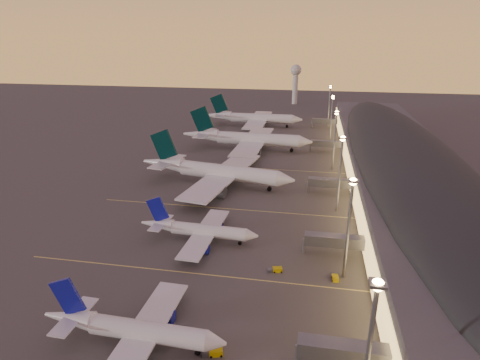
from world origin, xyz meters
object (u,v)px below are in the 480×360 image
(airliner_narrow_south, at_px, (133,330))
(baggage_tug_d, at_px, (335,277))
(airliner_wide_near, at_px, (215,171))
(airliner_wide_far, at_px, (253,118))
(radar_tower, at_px, (296,78))
(airliner_narrow_north, at_px, (199,230))
(airliner_wide_mid, at_px, (246,139))
(baggage_tug_c, at_px, (276,270))
(baggage_tug_a, at_px, (213,352))

(airliner_narrow_south, bearing_deg, baggage_tug_d, 38.56)
(airliner_wide_near, xyz_separation_m, airliner_wide_far, (-1.46, 107.96, -0.05))
(airliner_wide_near, height_order, radar_tower, radar_tower)
(airliner_narrow_north, xyz_separation_m, airliner_wide_mid, (-2.67, 98.47, 2.33))
(airliner_wide_near, height_order, airliner_wide_mid, airliner_wide_mid)
(baggage_tug_c, xyz_separation_m, baggage_tug_d, (14.53, -0.65, -0.00))
(airliner_narrow_north, relative_size, airliner_wide_near, 0.55)
(airliner_wide_mid, relative_size, baggage_tug_a, 16.39)
(airliner_narrow_south, xyz_separation_m, baggage_tug_d, (38.81, 29.30, -2.93))
(airliner_narrow_south, xyz_separation_m, baggage_tug_c, (24.27, 29.95, -2.92))
(airliner_wide_mid, xyz_separation_m, baggage_tug_d, (40.60, -111.38, -5.08))
(airliner_narrow_south, bearing_deg, baggage_tug_c, 52.49)
(airliner_wide_far, bearing_deg, airliner_wide_near, -88.89)
(airliner_wide_near, distance_m, airliner_wide_far, 107.97)
(radar_tower, xyz_separation_m, baggage_tug_a, (0.76, -290.33, -21.35))
(airliner_wide_mid, distance_m, baggage_tug_d, 118.66)
(airliner_wide_far, relative_size, baggage_tug_c, 16.62)
(airliner_wide_far, bearing_deg, airliner_narrow_north, -86.80)
(baggage_tug_c, bearing_deg, airliner_wide_near, 102.67)
(airliner_narrow_south, relative_size, radar_tower, 1.13)
(airliner_narrow_north, bearing_deg, airliner_narrow_south, -88.61)
(radar_tower, bearing_deg, baggage_tug_a, -89.85)
(airliner_narrow_north, xyz_separation_m, airliner_wide_far, (-7.70, 153.81, 2.01))
(airliner_narrow_south, relative_size, airliner_wide_far, 0.58)
(airliner_wide_near, relative_size, radar_tower, 1.97)
(airliner_wide_near, height_order, airliner_wide_far, airliner_wide_near)
(airliner_wide_near, distance_m, baggage_tug_a, 90.54)
(airliner_wide_near, height_order, baggage_tug_d, airliner_wide_near)
(radar_tower, bearing_deg, airliner_narrow_south, -92.93)
(airliner_wide_near, distance_m, baggage_tug_c, 65.41)
(baggage_tug_d, bearing_deg, baggage_tug_c, -97.33)
(airliner_narrow_north, height_order, baggage_tug_c, airliner_narrow_north)
(airliner_narrow_north, relative_size, airliner_wide_far, 0.55)
(airliner_wide_mid, xyz_separation_m, radar_tower, (16.65, 149.78, 16.30))
(baggage_tug_a, bearing_deg, baggage_tug_c, 57.26)
(baggage_tug_d, bearing_deg, airliner_wide_mid, -164.73)
(airliner_narrow_north, height_order, airliner_wide_mid, airliner_wide_mid)
(airliner_wide_near, bearing_deg, radar_tower, 94.13)
(airliner_wide_mid, bearing_deg, baggage_tug_a, -80.65)
(airliner_wide_near, xyz_separation_m, baggage_tug_a, (20.99, -87.94, -4.78))
(airliner_narrow_south, relative_size, baggage_tug_c, 9.63)
(airliner_wide_far, distance_m, baggage_tug_d, 172.92)
(radar_tower, relative_size, baggage_tug_d, 8.86)
(airliner_narrow_south, distance_m, baggage_tug_d, 48.71)
(airliner_narrow_north, relative_size, baggage_tug_c, 9.16)
(baggage_tug_c, relative_size, baggage_tug_d, 1.04)
(baggage_tug_a, bearing_deg, airliner_narrow_north, 92.75)
(airliner_wide_far, distance_m, baggage_tug_c, 169.03)
(airliner_wide_near, distance_m, baggage_tug_d, 73.68)
(airliner_wide_mid, height_order, radar_tower, radar_tower)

